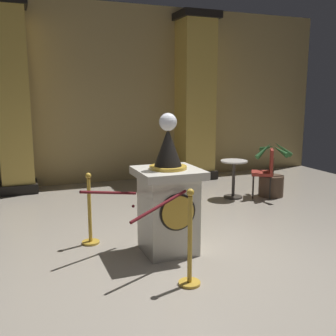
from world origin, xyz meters
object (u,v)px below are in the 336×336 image
pedestal_clock (168,200)px  stanchion_near (90,219)px  potted_palm_right (271,180)px  cafe_table (234,174)px  stanchion_far (190,252)px  cafe_chair_red (266,169)px

pedestal_clock → stanchion_near: bearing=144.7°
potted_palm_right → cafe_table: size_ratio=1.50×
stanchion_far → pedestal_clock: bearing=82.7°
pedestal_clock → cafe_table: 3.00m
pedestal_clock → cafe_chair_red: pedestal_clock is taller
cafe_chair_red → pedestal_clock: bearing=-146.3°
stanchion_far → cafe_table: size_ratio=1.42×
stanchion_far → cafe_chair_red: size_ratio=1.10×
pedestal_clock → stanchion_far: pedestal_clock is taller
potted_palm_right → pedestal_clock: bearing=-147.3°
cafe_chair_red → stanchion_near: bearing=-161.5°
potted_palm_right → cafe_chair_red: 0.30m
stanchion_near → stanchion_far: stanchion_far is taller
potted_palm_right → cafe_chair_red: size_ratio=1.17×
cafe_table → cafe_chair_red: 0.65m
pedestal_clock → cafe_table: size_ratio=2.39×
stanchion_near → cafe_table: bearing=24.8°
potted_palm_right → cafe_table: bearing=168.9°
stanchion_far → stanchion_near: bearing=116.1°
cafe_table → cafe_chair_red: size_ratio=0.78×
pedestal_clock → stanchion_far: (-0.12, -0.94, -0.31)m
stanchion_far → potted_palm_right: size_ratio=0.94×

